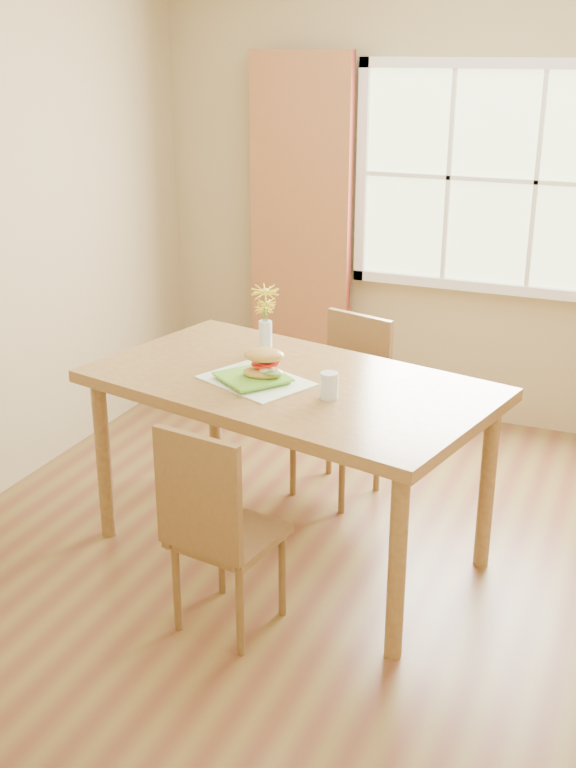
{
  "coord_description": "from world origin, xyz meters",
  "views": [
    {
      "loc": [
        0.95,
        -3.41,
        2.23
      ],
      "look_at": [
        -0.46,
        -0.06,
        0.85
      ],
      "focal_mm": 42.0,
      "sensor_mm": 36.0,
      "label": 1
    }
  ],
  "objects_px": {
    "croissant_sandwich": "(264,364)",
    "water_glass": "(329,386)",
    "chair_near": "(217,523)",
    "flower_vase": "(265,313)",
    "chair_far": "(346,398)",
    "dining_table": "(290,398)"
  },
  "relations": [
    {
      "from": "dining_table",
      "to": "chair_far",
      "type": "distance_m",
      "value": 0.74
    },
    {
      "from": "chair_far",
      "to": "flower_vase",
      "type": "distance_m",
      "value": 0.73
    },
    {
      "from": "dining_table",
      "to": "croissant_sandwich",
      "type": "height_order",
      "value": "croissant_sandwich"
    },
    {
      "from": "dining_table",
      "to": "chair_near",
      "type": "xyz_separation_m",
      "value": [
        -0.01,
        -0.7,
        -0.27
      ]
    },
    {
      "from": "chair_near",
      "to": "water_glass",
      "type": "height_order",
      "value": "water_glass"
    },
    {
      "from": "chair_near",
      "to": "flower_vase",
      "type": "relative_size",
      "value": 2.79
    },
    {
      "from": "croissant_sandwich",
      "to": "water_glass",
      "type": "xyz_separation_m",
      "value": [
        0.33,
        -0.07,
        -0.03
      ]
    },
    {
      "from": "water_glass",
      "to": "flower_vase",
      "type": "bearing_deg",
      "value": 138.54
    },
    {
      "from": "water_glass",
      "to": "flower_vase",
      "type": "xyz_separation_m",
      "value": [
        -0.48,
        0.42,
        0.14
      ]
    },
    {
      "from": "croissant_sandwich",
      "to": "water_glass",
      "type": "distance_m",
      "value": 0.34
    },
    {
      "from": "chair_near",
      "to": "water_glass",
      "type": "relative_size",
      "value": 8.12
    },
    {
      "from": "chair_near",
      "to": "water_glass",
      "type": "xyz_separation_m",
      "value": [
        0.25,
        0.56,
        0.41
      ]
    },
    {
      "from": "chair_near",
      "to": "flower_vase",
      "type": "height_order",
      "value": "flower_vase"
    },
    {
      "from": "water_glass",
      "to": "flower_vase",
      "type": "distance_m",
      "value": 0.66
    },
    {
      "from": "croissant_sandwich",
      "to": "water_glass",
      "type": "height_order",
      "value": "croissant_sandwich"
    },
    {
      "from": "chair_near",
      "to": "croissant_sandwich",
      "type": "relative_size",
      "value": 4.42
    },
    {
      "from": "dining_table",
      "to": "water_glass",
      "type": "distance_m",
      "value": 0.31
    },
    {
      "from": "water_glass",
      "to": "chair_near",
      "type": "bearing_deg",
      "value": -114.18
    },
    {
      "from": "chair_far",
      "to": "croissant_sandwich",
      "type": "xyz_separation_m",
      "value": [
        -0.11,
        -0.77,
        0.42
      ]
    },
    {
      "from": "croissant_sandwich",
      "to": "dining_table",
      "type": "bearing_deg",
      "value": 23.77
    },
    {
      "from": "chair_near",
      "to": "water_glass",
      "type": "distance_m",
      "value": 0.73
    },
    {
      "from": "dining_table",
      "to": "flower_vase",
      "type": "distance_m",
      "value": 0.47
    }
  ]
}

